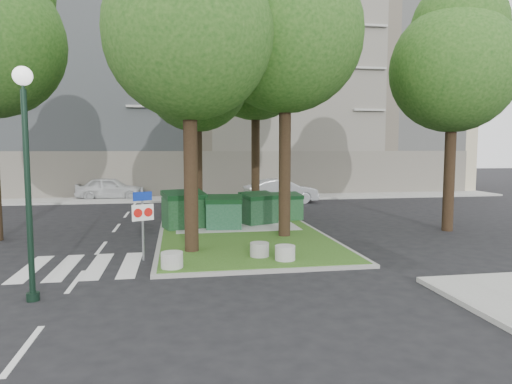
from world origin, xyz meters
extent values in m
plane|color=black|center=(0.00, 0.00, 0.00)|extent=(120.00, 120.00, 0.00)
cube|color=#294B15|center=(0.50, 8.00, 0.06)|extent=(6.00, 16.00, 0.12)
cube|color=gray|center=(0.50, 8.00, 0.05)|extent=(6.30, 16.30, 0.10)
cube|color=#999993|center=(0.00, 18.50, 0.06)|extent=(42.00, 3.00, 0.12)
cube|color=silver|center=(-3.75, 1.50, 0.01)|extent=(5.00, 3.00, 0.01)
cube|color=#BDB28D|center=(0.00, 26.00, 8.00)|extent=(41.00, 12.00, 16.00)
cylinder|color=black|center=(-1.50, 2.50, 3.08)|extent=(0.44, 0.44, 6.16)
sphere|color=#194612|center=(-1.50, 2.50, 6.82)|extent=(5.20, 5.20, 5.20)
cylinder|color=black|center=(2.00, 4.50, 3.36)|extent=(0.44, 0.44, 6.72)
sphere|color=#194612|center=(2.00, 4.50, 7.44)|extent=(5.60, 5.60, 5.60)
cylinder|color=black|center=(-1.00, 9.00, 2.94)|extent=(0.44, 0.44, 5.88)
sphere|color=#194612|center=(-1.00, 9.00, 6.51)|extent=(4.80, 4.80, 4.80)
sphere|color=#194612|center=(-0.70, 9.20, 8.19)|extent=(3.60, 3.60, 3.60)
cylinder|color=black|center=(2.20, 12.00, 3.50)|extent=(0.44, 0.44, 7.00)
sphere|color=#194612|center=(2.20, 12.00, 7.75)|extent=(5.80, 5.80, 5.80)
sphere|color=#194612|center=(2.50, 12.20, 9.75)|extent=(4.35, 4.35, 4.35)
cylinder|color=black|center=(9.00, 5.00, 2.94)|extent=(0.44, 0.44, 5.88)
sphere|color=#194612|center=(9.00, 5.00, 6.51)|extent=(5.00, 5.00, 5.00)
sphere|color=#194612|center=(9.30, 5.20, 8.19)|extent=(3.75, 3.75, 3.75)
cube|color=#0E3314|center=(-1.66, 6.86, 0.75)|extent=(1.85, 1.50, 1.26)
cube|color=black|center=(-1.66, 6.86, 1.49)|extent=(1.92, 1.58, 0.36)
cube|color=#123E24|center=(-0.06, 6.42, 0.68)|extent=(1.52, 1.13, 1.11)
cube|color=black|center=(-0.06, 6.42, 1.32)|extent=(1.58, 1.20, 0.32)
cube|color=black|center=(1.54, 7.42, 0.68)|extent=(1.70, 1.47, 1.12)
cube|color=black|center=(1.54, 7.42, 1.33)|extent=(1.78, 1.55, 0.32)
cube|color=#13401B|center=(3.00, 8.28, 0.63)|extent=(1.43, 1.10, 1.02)
cube|color=black|center=(3.00, 8.28, 1.22)|extent=(1.49, 1.17, 0.29)
cylinder|color=#A7A7A2|center=(-2.10, 0.50, 0.33)|extent=(0.60, 0.60, 0.43)
cylinder|color=gray|center=(0.49, 1.40, 0.33)|extent=(0.58, 0.58, 0.41)
cylinder|color=#A7A7A2|center=(1.14, 0.82, 0.33)|extent=(0.59, 0.59, 0.42)
cylinder|color=gold|center=(3.20, 11.43, 0.47)|extent=(0.40, 0.40, 0.70)
cylinder|color=black|center=(-5.11, -1.39, 2.31)|extent=(0.13, 0.13, 4.61)
cylinder|color=black|center=(-5.11, -1.39, 0.09)|extent=(0.28, 0.28, 0.18)
sphere|color=white|center=(-5.11, -1.39, 4.89)|extent=(0.41, 0.41, 0.41)
cylinder|color=slate|center=(-2.96, 1.95, 1.11)|extent=(0.09, 0.09, 2.21)
cube|color=navy|center=(-2.96, 1.95, 1.95)|extent=(0.54, 0.27, 0.27)
cube|color=white|center=(-2.96, 1.95, 1.46)|extent=(0.62, 0.31, 0.49)
cylinder|color=red|center=(-3.12, 1.95, 1.46)|extent=(0.25, 0.13, 0.27)
cylinder|color=red|center=(-2.80, 1.95, 1.46)|extent=(0.25, 0.13, 0.27)
imported|color=silver|center=(-6.30, 19.50, 0.75)|extent=(4.51, 2.07, 1.50)
imported|color=#A2A4AA|center=(4.40, 15.50, 0.75)|extent=(4.68, 2.03, 1.50)
camera|label=1|loc=(-1.93, -11.90, 3.35)|focal=32.00mm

